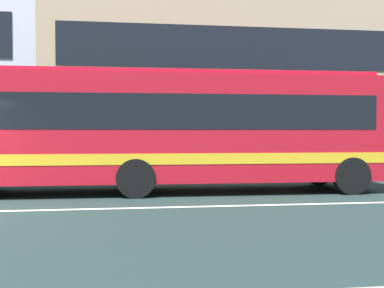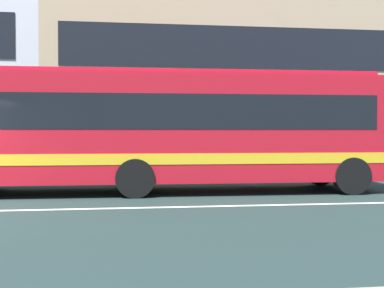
{
  "view_description": "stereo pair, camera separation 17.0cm",
  "coord_description": "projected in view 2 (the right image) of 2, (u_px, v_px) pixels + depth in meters",
  "views": [
    {
      "loc": [
        4.45,
        -10.21,
        1.68
      ],
      "look_at": [
        6.23,
        2.45,
        1.34
      ],
      "focal_mm": 43.31,
      "sensor_mm": 36.0,
      "label": 1
    },
    {
      "loc": [
        4.62,
        -10.23,
        1.68
      ],
      "look_at": [
        6.23,
        2.45,
        1.34
      ],
      "focal_mm": 43.31,
      "sensor_mm": 36.0,
      "label": 2
    }
  ],
  "objects": [
    {
      "name": "transit_bus",
      "position": [
        163.0,
        127.0,
        12.91
      ],
      "size": [
        12.07,
        2.73,
        3.31
      ],
      "color": "red",
      "rests_on": "ground_plane"
    },
    {
      "name": "apartment_block_right",
      "position": [
        246.0,
        77.0,
        25.91
      ],
      "size": [
        20.54,
        9.77,
        9.48
      ],
      "color": "tan",
      "rests_on": "ground_plane"
    }
  ]
}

